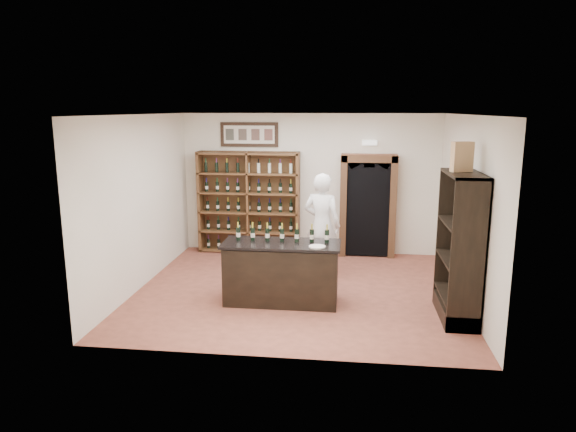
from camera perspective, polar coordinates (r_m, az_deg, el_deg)
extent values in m
plane|color=#9B503E|center=(9.03, 1.05, -8.20)|extent=(5.50, 5.50, 0.00)
plane|color=white|center=(8.48, 1.13, 11.20)|extent=(5.50, 5.50, 0.00)
cube|color=silver|center=(11.09, 2.41, 3.57)|extent=(5.50, 0.04, 3.00)
cube|color=silver|center=(9.31, -15.99, 1.53)|extent=(0.04, 5.00, 3.00)
cube|color=silver|center=(8.79, 19.22, 0.73)|extent=(0.04, 5.00, 3.00)
cube|color=brown|center=(11.30, -4.21, 1.65)|extent=(2.20, 0.02, 2.20)
cube|color=brown|center=(11.38, -9.68, 1.59)|extent=(0.06, 0.38, 2.20)
cube|color=brown|center=(10.97, 1.10, 1.37)|extent=(0.06, 0.38, 2.20)
cube|color=brown|center=(11.12, -4.39, 1.49)|extent=(0.04, 0.38, 2.20)
cube|color=brown|center=(11.36, -4.30, -3.78)|extent=(2.18, 0.38, 0.04)
cube|color=brown|center=(11.26, -4.34, -1.70)|extent=(2.18, 0.38, 0.04)
cube|color=brown|center=(11.16, -4.37, 0.42)|extent=(2.18, 0.38, 0.03)
cube|color=brown|center=(11.09, -4.41, 2.56)|extent=(2.18, 0.38, 0.04)
cube|color=brown|center=(11.03, -4.44, 4.74)|extent=(2.18, 0.38, 0.04)
cube|color=brown|center=(10.98, -4.48, 6.93)|extent=(2.18, 0.38, 0.04)
cube|color=black|center=(11.13, -4.32, 9.01)|extent=(1.25, 0.04, 0.52)
cube|color=black|center=(10.97, 8.84, 1.00)|extent=(0.97, 0.29, 2.05)
cube|color=#935D39|center=(10.94, 6.15, 1.15)|extent=(0.14, 0.35, 2.15)
cube|color=#935D39|center=(10.98, 11.53, 1.01)|extent=(0.14, 0.35, 2.15)
cube|color=#935D39|center=(10.81, 9.02, 6.37)|extent=(1.15, 0.35, 0.16)
cube|color=white|center=(10.89, 9.05, 8.05)|extent=(0.30, 0.10, 0.10)
cube|color=black|center=(8.33, -0.74, -6.51)|extent=(1.80, 0.70, 0.94)
cube|color=black|center=(8.19, -0.75, -3.12)|extent=(1.88, 0.78, 0.04)
cylinder|color=black|center=(8.37, -5.56, -1.97)|extent=(0.07, 0.07, 0.21)
cylinder|color=beige|center=(8.37, -5.56, -2.07)|extent=(0.07, 0.07, 0.07)
cylinder|color=gold|center=(8.33, -5.58, -0.97)|extent=(0.03, 0.03, 0.09)
cylinder|color=black|center=(8.32, -3.95, -2.02)|extent=(0.07, 0.07, 0.21)
cylinder|color=beige|center=(8.32, -3.94, -2.12)|extent=(0.07, 0.07, 0.07)
cylinder|color=gold|center=(8.28, -3.96, -1.01)|extent=(0.03, 0.03, 0.09)
cylinder|color=black|center=(8.28, -2.31, -2.07)|extent=(0.07, 0.07, 0.21)
cylinder|color=beige|center=(8.28, -2.31, -2.17)|extent=(0.07, 0.07, 0.07)
cylinder|color=gold|center=(8.24, -2.32, -1.06)|extent=(0.03, 0.03, 0.09)
cylinder|color=black|center=(8.24, -0.66, -2.12)|extent=(0.07, 0.07, 0.21)
cylinder|color=beige|center=(8.25, -0.66, -2.22)|extent=(0.07, 0.07, 0.07)
cylinder|color=gold|center=(8.21, -0.67, -1.11)|extent=(0.03, 0.03, 0.09)
cylinder|color=black|center=(8.22, 1.00, -2.17)|extent=(0.07, 0.07, 0.21)
cylinder|color=beige|center=(8.22, 1.00, -2.27)|extent=(0.07, 0.07, 0.07)
cylinder|color=gold|center=(8.18, 1.00, -1.15)|extent=(0.03, 0.03, 0.09)
cylinder|color=black|center=(8.20, 2.67, -2.22)|extent=(0.07, 0.07, 0.21)
cylinder|color=beige|center=(8.20, 2.67, -2.32)|extent=(0.07, 0.07, 0.07)
cylinder|color=gold|center=(8.16, 2.68, -1.20)|extent=(0.03, 0.03, 0.09)
cylinder|color=black|center=(8.18, 4.34, -2.26)|extent=(0.07, 0.07, 0.21)
cylinder|color=beige|center=(8.19, 4.34, -2.37)|extent=(0.07, 0.07, 0.07)
cylinder|color=gold|center=(8.15, 4.36, -1.24)|extent=(0.03, 0.03, 0.09)
cube|color=black|center=(8.02, 20.14, -3.30)|extent=(0.02, 1.20, 2.20)
cube|color=black|center=(7.42, 19.40, -4.44)|extent=(0.48, 0.04, 2.20)
cube|color=black|center=(8.52, 17.77, -2.27)|extent=(0.48, 0.04, 2.20)
cube|color=black|center=(7.77, 19.05, 4.43)|extent=(0.48, 1.20, 0.04)
cube|color=black|center=(8.27, 18.08, -9.86)|extent=(0.48, 1.20, 0.24)
cube|color=black|center=(8.19, 18.18, -8.36)|extent=(0.48, 1.16, 0.03)
cube|color=black|center=(8.02, 18.44, -4.66)|extent=(0.48, 1.16, 0.03)
cube|color=black|center=(7.89, 18.70, -0.83)|extent=(0.48, 1.16, 0.03)
imported|color=white|center=(9.56, 3.78, -1.00)|extent=(0.82, 0.66, 1.95)
cylinder|color=beige|center=(7.92, 3.25, -3.43)|extent=(0.26, 0.26, 0.02)
cube|color=tan|center=(7.83, 18.77, 6.25)|extent=(0.33, 0.22, 0.43)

